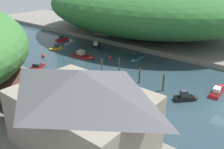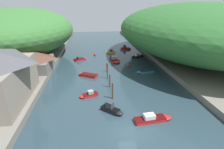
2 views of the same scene
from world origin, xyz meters
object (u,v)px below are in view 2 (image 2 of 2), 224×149
boat_far_right_bank (88,95)px  boat_near_quay (110,52)px  channel_buoy_near (95,54)px  boat_white_cruiser (153,118)px  boathouse_shed (35,60)px  channel_buoy_far (128,66)px  boat_open_rowboat (81,59)px  boat_yellow_tender (138,56)px  boat_moored_right (87,75)px  person_on_quay (27,92)px  boat_mid_channel (126,48)px  right_bank_cottage (160,43)px  boat_cabin_cruiser (145,72)px  boat_small_dinghy (115,60)px  boat_far_upstream (112,109)px  person_by_boathouse (27,93)px

boat_far_right_bank → boat_near_quay: bearing=-32.9°
channel_buoy_near → boat_white_cruiser: bearing=-78.8°
boathouse_shed → channel_buoy_far: 23.39m
boat_open_rowboat → channel_buoy_near: size_ratio=3.99×
boat_yellow_tender → boat_moored_right: bearing=-85.3°
boat_open_rowboat → person_on_quay: person_on_quay is taller
boat_moored_right → boat_open_rowboat: (-2.05, 13.56, 0.01)m
boat_mid_channel → person_on_quay: 43.54m
boat_far_right_bank → person_on_quay: (-10.14, -0.93, 1.79)m
right_bank_cottage → boat_yellow_tender: 9.87m
boat_moored_right → channel_buoy_near: channel_buoy_near is taller
boat_cabin_cruiser → boat_small_dinghy: bearing=22.7°
boathouse_shed → boat_mid_channel: size_ratio=2.49×
boat_far_upstream → boat_mid_channel: size_ratio=0.88×
boat_white_cruiser → channel_buoy_far: boat_white_cruiser is taller
boathouse_shed → boat_open_rowboat: (9.99, 10.37, -3.12)m
channel_buoy_far → person_by_boathouse: (-20.76, -16.61, 1.77)m
boat_mid_channel → boat_cabin_cruiser: 24.71m
boat_mid_channel → person_by_boathouse: person_by_boathouse is taller
boathouse_shed → person_by_boathouse: boathouse_shed is taller
boat_open_rowboat → boat_near_quay: bearing=98.6°
boat_near_quay → channel_buoy_near: bearing=128.4°
boat_small_dinghy → channel_buoy_near: 9.11m
boat_moored_right → person_by_boathouse: person_by_boathouse is taller
boat_far_upstream → boat_cabin_cruiser: bearing=-170.2°
boat_cabin_cruiser → person_by_boathouse: size_ratio=2.73×
channel_buoy_far → person_on_quay: size_ratio=0.54×
person_on_quay → boat_small_dinghy: bearing=-53.5°
boat_mid_channel → boat_open_rowboat: boat_mid_channel is taller
boat_small_dinghy → boat_near_quay: 9.62m
boat_small_dinghy → boat_yellow_tender: 8.81m
boat_near_quay → boat_moored_right: bearing=172.4°
boat_far_upstream → boat_near_quay: 36.28m
boat_small_dinghy → boat_far_upstream: bearing=73.6°
boat_mid_channel → boat_yellow_tender: size_ratio=0.87×
boat_yellow_tender → boat_cabin_cruiser: 13.97m
boat_cabin_cruiser → person_by_boathouse: bearing=108.6°
channel_buoy_near → right_bank_cottage: bearing=0.5°
person_on_quay → boat_far_right_bank: bearing=-98.7°
boat_far_upstream → boat_near_quay: size_ratio=1.08×
boat_yellow_tender → boat_far_right_bank: size_ratio=1.30×
boat_moored_right → boat_near_quay: 21.96m
boat_mid_channel → channel_buoy_far: bearing=1.0°
boat_yellow_tender → channel_buoy_near: boat_yellow_tender is taller
right_bank_cottage → person_by_boathouse: (-34.51, -29.49, -1.49)m
boat_yellow_tender → boat_cabin_cruiser: bearing=-44.9°
channel_buoy_near → person_by_boathouse: person_by_boathouse is taller
boat_yellow_tender → person_on_quay: bearing=-82.5°
right_bank_cottage → boat_cabin_cruiser: right_bank_cottage is taller
boat_yellow_tender → boat_mid_channel: bearing=153.0°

